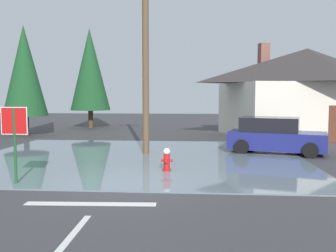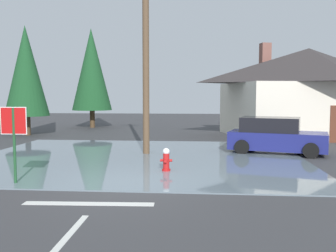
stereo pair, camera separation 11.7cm
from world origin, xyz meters
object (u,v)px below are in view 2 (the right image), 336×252
pine_tree_tall_left (92,70)px  pine_tree_mid_left (26,71)px  utility_pole (146,34)px  parked_car (275,136)px  stop_sign_near (14,129)px  fire_hydrant (166,160)px  house (308,91)px

pine_tree_tall_left → pine_tree_mid_left: size_ratio=1.11×
utility_pole → parked_car: utility_pole is taller
stop_sign_near → parked_car: bearing=37.3°
pine_tree_mid_left → utility_pole: bearing=-39.0°
fire_hydrant → pine_tree_tall_left: bearing=114.0°
stop_sign_near → parked_car: (8.62, 6.56, -0.85)m
stop_sign_near → fire_hydrant: stop_sign_near is taller
pine_tree_tall_left → house: bearing=-16.9°
house → utility_pole: bearing=-137.8°
utility_pole → pine_tree_tall_left: bearing=115.6°
house → pine_tree_tall_left: bearing=163.1°
utility_pole → pine_tree_mid_left: size_ratio=1.44×
utility_pole → parked_car: (5.63, 0.83, -4.37)m
house → pine_tree_tall_left: size_ratio=1.49×
fire_hydrant → pine_tree_tall_left: pine_tree_tall_left is taller
pine_tree_mid_left → fire_hydrant: bearing=-47.2°
house → parked_car: 8.31m
stop_sign_near → pine_tree_mid_left: bearing=113.9°
stop_sign_near → pine_tree_tall_left: 18.92m
fire_hydrant → house: (7.78, 11.78, 2.42)m
pine_tree_tall_left → utility_pole: bearing=-64.4°
parked_car → pine_tree_mid_left: pine_tree_mid_left is taller
fire_hydrant → utility_pole: 6.08m
fire_hydrant → pine_tree_tall_left: 18.35m
pine_tree_mid_left → stop_sign_near: bearing=-66.1°
stop_sign_near → utility_pole: 7.36m
house → stop_sign_near: bearing=-130.8°
utility_pole → pine_tree_tall_left: 14.11m
parked_car → pine_tree_tall_left: bearing=134.6°
house → pine_tree_mid_left: 17.66m
fire_hydrant → parked_car: parked_car is taller
stop_sign_near → fire_hydrant: (4.18, 2.11, -1.21)m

